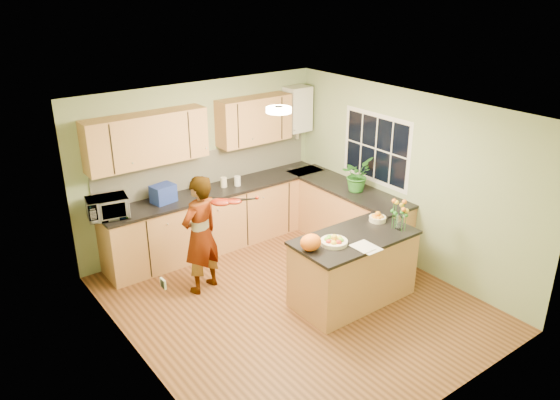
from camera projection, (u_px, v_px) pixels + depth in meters
floor at (293, 303)px, 7.02m from camera, size 4.50×4.50×0.00m
ceiling at (295, 111)px, 6.06m from camera, size 4.00×4.50×0.02m
wall_back at (202, 165)px, 8.20m from camera, size 4.00×0.02×2.50m
wall_front at (449, 296)px, 4.87m from camera, size 4.00×0.02×2.50m
wall_left at (136, 263)px, 5.44m from camera, size 0.02×4.50×2.50m
wall_right at (406, 179)px, 7.64m from camera, size 0.02×4.50×2.50m
back_counter at (220, 217)px, 8.34m from camera, size 3.64×0.62×0.94m
right_counter at (346, 215)px, 8.40m from camera, size 0.62×2.24×0.94m
splashback at (208, 167)px, 8.27m from camera, size 3.60×0.02×0.52m
upper_cabinets at (194, 131)px, 7.75m from camera, size 3.20×0.34×0.70m
boiler at (297, 109)px, 8.77m from camera, size 0.40×0.30×0.86m
window_right at (376, 149)px, 7.97m from camera, size 0.01×1.30×1.05m
light_switch at (163, 283)px, 4.98m from camera, size 0.02×0.09×0.09m
ceiling_lamp at (279, 110)px, 6.29m from camera, size 0.30×0.30×0.07m
peninsula_island at (353, 268)px, 6.93m from camera, size 1.58×0.81×0.91m
fruit_dish at (334, 240)px, 6.54m from camera, size 0.33×0.33×0.12m
orange_bowl at (378, 217)px, 7.15m from camera, size 0.22×0.22×0.13m
flower_vase at (401, 207)px, 6.84m from camera, size 0.24×0.24×0.45m
orange_bag at (311, 242)px, 6.38m from camera, size 0.30×0.27×0.20m
papers at (367, 247)px, 6.47m from camera, size 0.24×0.33×0.01m
violinist at (200, 235)px, 7.03m from camera, size 0.67×0.53×1.61m
violin at (221, 202)px, 6.79m from camera, size 0.65×0.57×0.16m
microwave at (107, 208)px, 7.14m from camera, size 0.57×0.44×0.29m
blue_box at (163, 194)px, 7.63m from camera, size 0.36×0.29×0.26m
kettle at (202, 185)px, 7.98m from camera, size 0.16×0.16×0.29m
jar_cream at (224, 182)px, 8.20m from camera, size 0.10×0.10×0.15m
jar_white at (237, 181)px, 8.25m from camera, size 0.10×0.10×0.15m
potted_plant at (357, 174)px, 8.00m from camera, size 0.56×0.53×0.50m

